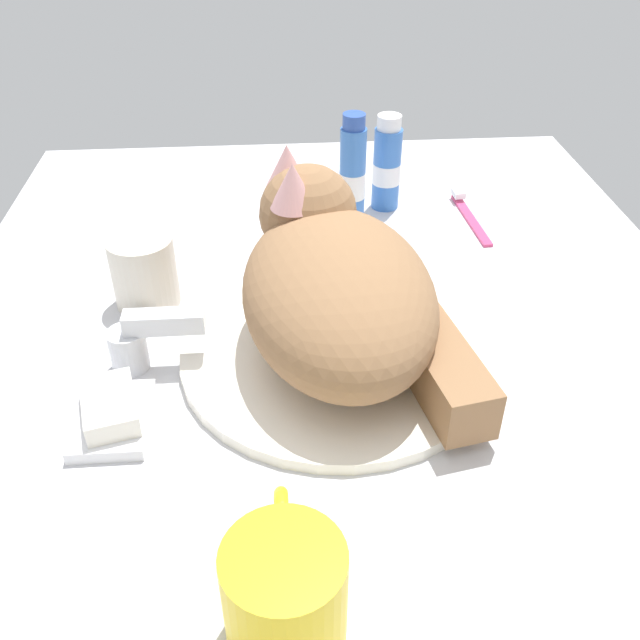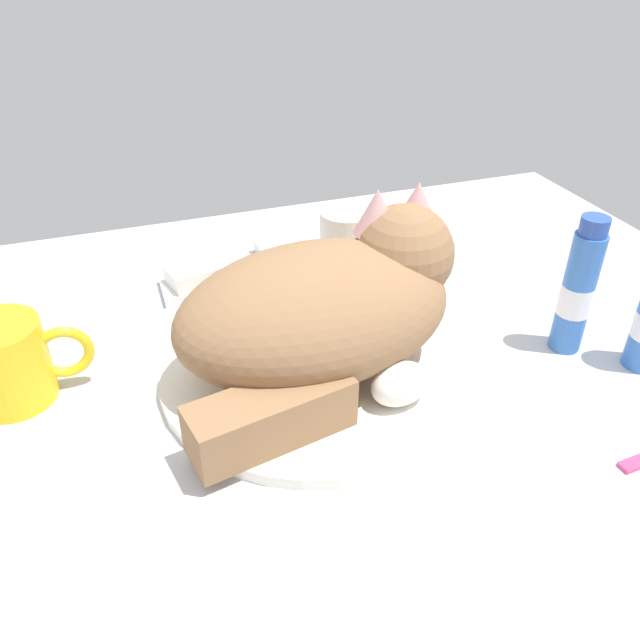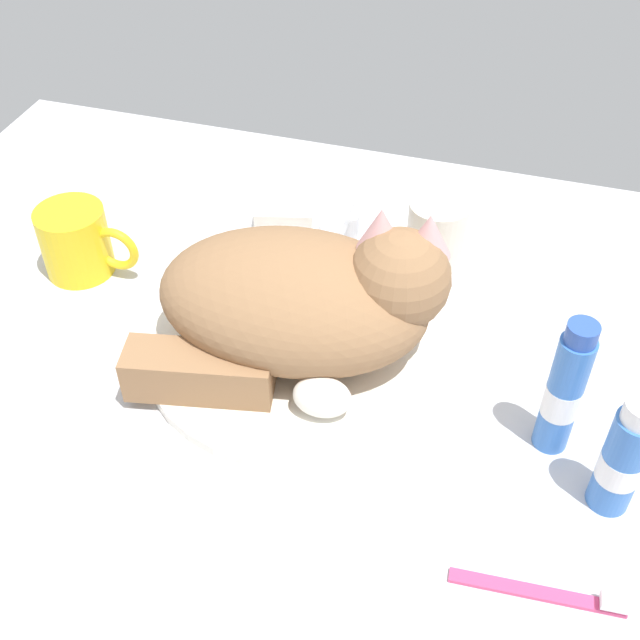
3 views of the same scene
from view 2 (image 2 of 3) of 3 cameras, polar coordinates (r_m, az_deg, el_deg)
ground_plane at (r=64.44cm, az=-0.46°, el=-5.90°), size 110.00×82.50×3.00cm
sink_basin at (r=63.13cm, az=-0.46°, el=-4.43°), size 30.48×30.48×1.19cm
faucet at (r=77.33cm, az=-5.05°, el=4.92°), size 14.04×9.32×6.19cm
cat at (r=59.42cm, az=0.89°, el=1.31°), size 29.51×22.09×15.95cm
coffee_mug at (r=64.87cm, az=-26.27°, el=-3.47°), size 11.77×7.79×8.15cm
rinse_cup at (r=80.32cm, az=2.43°, el=7.21°), size 6.90×6.90×7.84cm
soap_dish at (r=78.31cm, az=-10.84°, el=3.11°), size 9.00×6.40×1.20cm
soap_bar at (r=77.52cm, az=-10.96°, el=4.15°), size 7.90×6.02×2.06cm
toothpaste_bottle at (r=68.48cm, az=22.23°, el=2.51°), size 3.28×3.28×14.89cm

